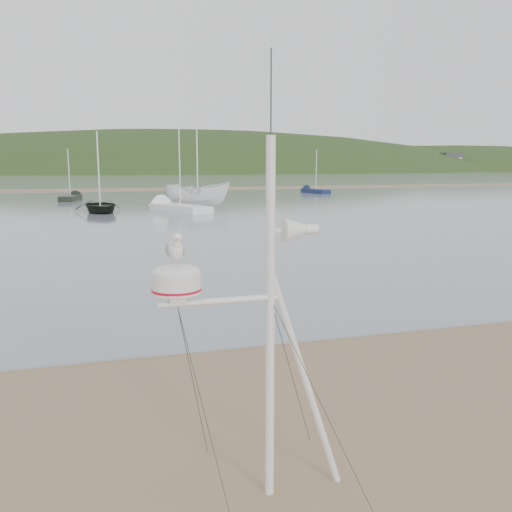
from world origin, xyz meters
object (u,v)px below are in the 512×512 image
object	(u,v)px
boat_white	(197,175)
sailboat_blue_far	(310,190)
boat_dark	(99,181)
sailboat_dark_mid	(74,197)
sailboat_white_near	(166,207)
mast_rig	(266,399)

from	to	relation	value
boat_white	sailboat_blue_far	bearing A→B (deg)	-22.17
boat_dark	boat_white	size ratio (longest dim) A/B	0.87
sailboat_dark_mid	sailboat_white_near	world-z (taller)	sailboat_white_near
boat_white	sailboat_white_near	bearing A→B (deg)	139.85
mast_rig	boat_white	bearing A→B (deg)	80.72
mast_rig	sailboat_blue_far	xyz separation A→B (m)	(23.37, 56.63, -0.83)
boat_white	sailboat_white_near	size ratio (longest dim) A/B	0.70
sailboat_dark_mid	mast_rig	bearing A→B (deg)	-85.79
mast_rig	boat_white	xyz separation A→B (m)	(6.24, 38.19, 1.54)
mast_rig	boat_dark	xyz separation A→B (m)	(-1.37, 35.91, 1.21)
mast_rig	sailboat_dark_mid	xyz separation A→B (m)	(-3.75, 50.99, -0.83)
sailboat_dark_mid	sailboat_blue_far	world-z (taller)	sailboat_blue_far
sailboat_dark_mid	boat_white	bearing A→B (deg)	-52.02
boat_dark	sailboat_blue_far	xyz separation A→B (m)	(24.74, 20.72, -2.04)
mast_rig	boat_dark	size ratio (longest dim) A/B	1.02
sailboat_blue_far	boat_dark	bearing A→B (deg)	-140.05
boat_dark	mast_rig	bearing A→B (deg)	-94.86
boat_white	sailboat_blue_far	size ratio (longest dim) A/B	0.92
sailboat_dark_mid	sailboat_blue_far	bearing A→B (deg)	11.76
sailboat_blue_far	sailboat_white_near	size ratio (longest dim) A/B	0.76
boat_dark	sailboat_blue_far	size ratio (longest dim) A/B	0.81
boat_dark	sailboat_blue_far	bearing A→B (deg)	32.90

